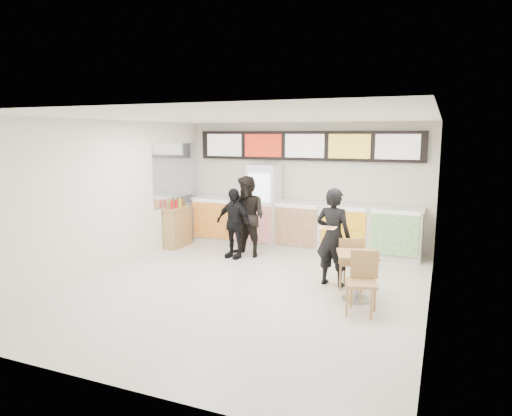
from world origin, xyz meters
The scene contains 15 objects.
floor centered at (0.00, 0.00, 0.00)m, with size 7.00×7.00×0.00m, color beige.
ceiling centered at (0.00, 0.00, 3.00)m, with size 7.00×7.00×0.00m, color white.
wall_back centered at (0.00, 3.50, 1.50)m, with size 6.00×6.00×0.00m, color silver.
wall_left centered at (-3.00, 0.00, 1.50)m, with size 7.00×7.00×0.00m, color silver.
wall_right centered at (3.00, 0.00, 1.50)m, with size 7.00×7.00×0.00m, color silver.
service_counter centered at (0.00, 3.09, 0.57)m, with size 5.56×0.77×1.14m.
menu_board centered at (0.00, 3.41, 2.45)m, with size 5.50×0.14×0.70m.
drinks_fridge centered at (-0.93, 3.11, 1.00)m, with size 0.70×0.67×2.00m.
mirror_panel centered at (-2.99, 2.45, 1.75)m, with size 0.01×2.00×1.50m, color #B2B7BF.
customer_main centered at (1.33, 0.77, 0.89)m, with size 0.65×0.43×1.79m, color black.
customer_left centered at (-0.89, 2.01, 0.91)m, with size 0.88×0.69×1.81m, color black.
customer_mid centered at (-1.13, 1.79, 0.78)m, with size 0.91×0.38×1.56m, color black.
pizza_slice centered at (1.33, 0.32, 1.16)m, with size 0.36×0.36×0.02m.
cafe_table centered at (1.88, 0.16, 0.56)m, with size 0.90×1.69×0.95m.
condiment_ledge centered at (-2.82, 2.18, 0.49)m, with size 0.35×0.87×1.15m.
Camera 1 is at (3.11, -7.16, 2.72)m, focal length 32.00 mm.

